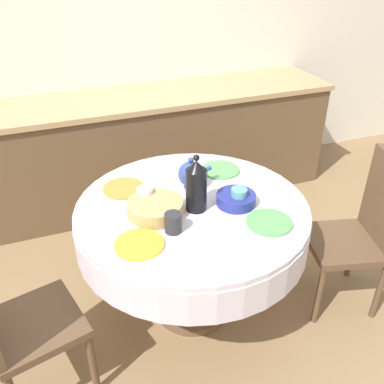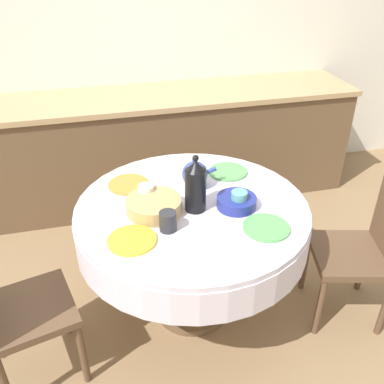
% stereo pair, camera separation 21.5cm
% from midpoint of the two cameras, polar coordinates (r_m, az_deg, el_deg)
% --- Properties ---
extents(ground_plane, '(12.00, 12.00, 0.00)m').
position_cam_midpoint_polar(ground_plane, '(2.66, -2.39, -15.22)').
color(ground_plane, '#8E704C').
extents(wall_back, '(7.00, 0.05, 2.60)m').
position_cam_midpoint_polar(wall_back, '(3.53, -12.31, 20.39)').
color(wall_back, silver).
rests_on(wall_back, ground_plane).
extents(kitchen_counter, '(3.24, 0.64, 0.88)m').
position_cam_midpoint_polar(kitchen_counter, '(3.48, -9.74, 5.50)').
color(kitchen_counter, brown).
rests_on(kitchen_counter, ground_plane).
extents(dining_table, '(1.21, 1.21, 0.74)m').
position_cam_midpoint_polar(dining_table, '(2.26, -2.72, -4.55)').
color(dining_table, brown).
rests_on(dining_table, ground_plane).
extents(chair_left, '(0.49, 0.49, 0.94)m').
position_cam_midpoint_polar(chair_left, '(2.54, 19.35, -4.74)').
color(chair_left, brown).
rests_on(chair_left, ground_plane).
extents(chair_right, '(0.49, 0.49, 0.94)m').
position_cam_midpoint_polar(chair_right, '(2.11, -25.78, -15.05)').
color(chair_right, brown).
rests_on(chair_right, ground_plane).
extents(plate_near_left, '(0.22, 0.22, 0.01)m').
position_cam_midpoint_polar(plate_near_left, '(1.95, -10.21, -7.00)').
color(plate_near_left, yellow).
rests_on(plate_near_left, dining_table).
extents(cup_near_left, '(0.08, 0.08, 0.10)m').
position_cam_midpoint_polar(cup_near_left, '(1.99, -5.62, -4.20)').
color(cup_near_left, '#28282D').
rests_on(cup_near_left, dining_table).
extents(plate_near_right, '(0.22, 0.22, 0.01)m').
position_cam_midpoint_polar(plate_near_right, '(2.07, 7.37, -4.14)').
color(plate_near_right, '#5BA85B').
rests_on(plate_near_right, dining_table).
extents(cup_near_right, '(0.08, 0.08, 0.10)m').
position_cam_midpoint_polar(cup_near_right, '(2.16, 3.45, -0.80)').
color(cup_near_right, '#5BA39E').
rests_on(cup_near_right, dining_table).
extents(plate_far_left, '(0.22, 0.22, 0.01)m').
position_cam_midpoint_polar(plate_far_left, '(2.37, -11.69, 0.42)').
color(plate_far_left, orange).
rests_on(plate_far_left, dining_table).
extents(cup_far_left, '(0.08, 0.08, 0.10)m').
position_cam_midpoint_polar(cup_far_left, '(2.19, -9.04, -0.72)').
color(cup_far_left, white).
rests_on(cup_far_left, dining_table).
extents(plate_far_right, '(0.22, 0.22, 0.01)m').
position_cam_midpoint_polar(plate_far_right, '(2.50, 1.36, 2.91)').
color(plate_far_right, '#5BA85B').
rests_on(plate_far_right, dining_table).
extents(cup_far_right, '(0.08, 0.08, 0.10)m').
position_cam_midpoint_polar(cup_far_right, '(2.37, -2.32, 2.26)').
color(cup_far_right, '#5BA39E').
rests_on(cup_far_right, dining_table).
extents(coffee_carafe, '(0.11, 0.11, 0.30)m').
position_cam_midpoint_polar(coffee_carafe, '(2.09, -2.37, 0.73)').
color(coffee_carafe, black).
rests_on(coffee_carafe, dining_table).
extents(teapot, '(0.19, 0.14, 0.18)m').
position_cam_midpoint_polar(teapot, '(2.30, -2.79, 2.32)').
color(teapot, '#33478E').
rests_on(teapot, dining_table).
extents(bread_basket, '(0.28, 0.28, 0.07)m').
position_cam_midpoint_polar(bread_basket, '(2.12, -7.84, -2.23)').
color(bread_basket, tan).
rests_on(bread_basket, dining_table).
extents(fruit_bowl, '(0.20, 0.20, 0.06)m').
position_cam_midpoint_polar(fruit_bowl, '(2.19, 3.11, -1.04)').
color(fruit_bowl, navy).
rests_on(fruit_bowl, dining_table).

